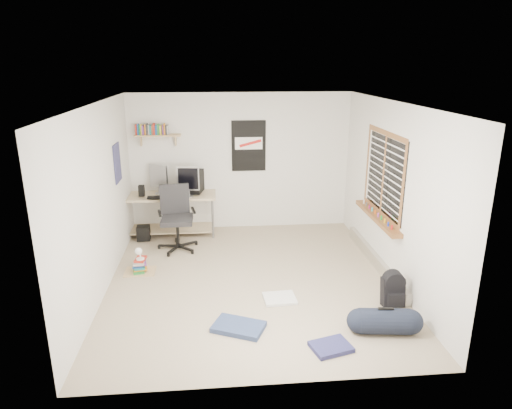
{
  "coord_description": "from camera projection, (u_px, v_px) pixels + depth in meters",
  "views": [
    {
      "loc": [
        -0.47,
        -5.94,
        3.01
      ],
      "look_at": [
        0.09,
        0.18,
        1.08
      ],
      "focal_mm": 32.0,
      "sensor_mm": 36.0,
      "label": 1
    }
  ],
  "objects": [
    {
      "name": "jeans_a",
      "position": [
        239.0,
        327.0,
        5.35
      ],
      "size": [
        0.68,
        0.58,
        0.06
      ],
      "primitive_type": "cube",
      "rotation": [
        0.0,
        0.0,
        -0.43
      ],
      "color": "navy",
      "rests_on": "floor"
    },
    {
      "name": "desk",
      "position": [
        169.0,
        214.0,
        8.26
      ],
      "size": [
        1.85,
        1.34,
        0.77
      ],
      "primitive_type": "cube",
      "rotation": [
        0.0,
        0.0,
        0.39
      ],
      "color": "#D0B090",
      "rests_on": "floor"
    },
    {
      "name": "monitor_right",
      "position": [
        188.0,
        184.0,
        7.89
      ],
      "size": [
        0.39,
        0.15,
        0.42
      ],
      "primitive_type": "cube",
      "rotation": [
        0.0,
        0.0,
        -0.14
      ],
      "color": "#9FA0A4",
      "rests_on": "desk"
    },
    {
      "name": "floor",
      "position": [
        251.0,
        280.0,
        6.58
      ],
      "size": [
        4.0,
        4.5,
        0.01
      ],
      "primitive_type": "cube",
      "color": "gray",
      "rests_on": "ground"
    },
    {
      "name": "baseboard_heater",
      "position": [
        376.0,
        260.0,
        7.01
      ],
      "size": [
        0.08,
        2.5,
        0.18
      ],
      "primitive_type": "cube",
      "color": "#B7B2A8",
      "rests_on": "floor"
    },
    {
      "name": "duffel_bag",
      "position": [
        385.0,
        322.0,
        5.25
      ],
      "size": [
        0.33,
        0.33,
        0.59
      ],
      "primitive_type": "cylinder",
      "rotation": [
        0.0,
        0.0,
        -0.12
      ],
      "color": "black",
      "rests_on": "floor"
    },
    {
      "name": "subwoofer",
      "position": [
        144.0,
        233.0,
        7.99
      ],
      "size": [
        0.23,
        0.23,
        0.25
      ],
      "primitive_type": "cube",
      "rotation": [
        0.0,
        0.0,
        0.04
      ],
      "color": "black",
      "rests_on": "floor"
    },
    {
      "name": "tshirt",
      "position": [
        280.0,
        298.0,
        6.02
      ],
      "size": [
        0.44,
        0.38,
        0.04
      ],
      "primitive_type": "cube",
      "rotation": [
        0.0,
        0.0,
        0.06
      ],
      "color": "silver",
      "rests_on": "floor"
    },
    {
      "name": "left_wall",
      "position": [
        99.0,
        201.0,
        6.03
      ],
      "size": [
        0.01,
        4.5,
        2.5
      ],
      "primitive_type": "cube",
      "color": "silver",
      "rests_on": "ground"
    },
    {
      "name": "speaker_left",
      "position": [
        142.0,
        191.0,
        7.9
      ],
      "size": [
        0.1,
        0.1,
        0.19
      ],
      "primitive_type": "cube",
      "rotation": [
        0.0,
        0.0,
        -0.04
      ],
      "color": "black",
      "rests_on": "desk"
    },
    {
      "name": "keyboard",
      "position": [
        160.0,
        197.0,
        7.83
      ],
      "size": [
        0.43,
        0.16,
        0.02
      ],
      "primitive_type": "cube",
      "rotation": [
        0.0,
        0.0,
        0.03
      ],
      "color": "black",
      "rests_on": "desk"
    },
    {
      "name": "right_wall",
      "position": [
        393.0,
        193.0,
        6.38
      ],
      "size": [
        0.01,
        4.5,
        2.5
      ],
      "primitive_type": "cube",
      "color": "silver",
      "rests_on": "ground"
    },
    {
      "name": "poster_back_wall",
      "position": [
        249.0,
        146.0,
        8.25
      ],
      "size": [
        0.62,
        0.03,
        0.92
      ],
      "primitive_type": "cube",
      "color": "black",
      "rests_on": "back_wall"
    },
    {
      "name": "book_stack",
      "position": [
        139.0,
        263.0,
        6.78
      ],
      "size": [
        0.51,
        0.46,
        0.29
      ],
      "primitive_type": "cube",
      "rotation": [
        0.0,
        0.0,
        0.3
      ],
      "color": "olive",
      "rests_on": "floor"
    },
    {
      "name": "wall_shelf",
      "position": [
        158.0,
        135.0,
        7.95
      ],
      "size": [
        0.8,
        0.22,
        0.24
      ],
      "primitive_type": "cube",
      "color": "tan",
      "rests_on": "back_wall"
    },
    {
      "name": "jeans_b",
      "position": [
        331.0,
        347.0,
        4.99
      ],
      "size": [
        0.49,
        0.42,
        0.05
      ],
      "primitive_type": "cube",
      "rotation": [
        0.0,
        0.0,
        0.28
      ],
      "color": "#232551",
      "rests_on": "floor"
    },
    {
      "name": "desk_lamp",
      "position": [
        139.0,
        249.0,
        6.69
      ],
      "size": [
        0.14,
        0.21,
        0.2
      ],
      "primitive_type": "cube",
      "rotation": [
        0.0,
        0.0,
        -0.09
      ],
      "color": "white",
      "rests_on": "book_stack"
    },
    {
      "name": "backpack",
      "position": [
        393.0,
        292.0,
        5.82
      ],
      "size": [
        0.28,
        0.23,
        0.37
      ],
      "primitive_type": "cube",
      "rotation": [
        0.0,
        0.0,
        -0.04
      ],
      "color": "black",
      "rests_on": "floor"
    },
    {
      "name": "ceiling",
      "position": [
        250.0,
        103.0,
        5.83
      ],
      "size": [
        4.0,
        4.5,
        0.01
      ],
      "primitive_type": "cube",
      "color": "white",
      "rests_on": "ground"
    },
    {
      "name": "back_wall",
      "position": [
        241.0,
        162.0,
        8.35
      ],
      "size": [
        4.0,
        0.01,
        2.5
      ],
      "primitive_type": "cube",
      "color": "silver",
      "rests_on": "ground"
    },
    {
      "name": "office_chair",
      "position": [
        177.0,
        221.0,
        7.52
      ],
      "size": [
        0.82,
        0.82,
        1.08
      ],
      "primitive_type": "cube",
      "rotation": [
        0.0,
        0.0,
        0.19
      ],
      "color": "black",
      "rests_on": "floor"
    },
    {
      "name": "speaker_right",
      "position": [
        180.0,
        192.0,
        7.83
      ],
      "size": [
        0.12,
        0.12,
        0.18
      ],
      "primitive_type": "cube",
      "rotation": [
        0.0,
        0.0,
        -0.43
      ],
      "color": "black",
      "rests_on": "desk"
    },
    {
      "name": "poster_left_wall",
      "position": [
        117.0,
        163.0,
        7.1
      ],
      "size": [
        0.02,
        0.42,
        0.6
      ],
      "primitive_type": "cube",
      "color": "navy",
      "rests_on": "left_wall"
    },
    {
      "name": "monitor_left",
      "position": [
        159.0,
        182.0,
        8.06
      ],
      "size": [
        0.36,
        0.28,
        0.41
      ],
      "primitive_type": "cube",
      "rotation": [
        0.0,
        0.0,
        -0.58
      ],
      "color": "#98999D",
      "rests_on": "desk"
    },
    {
      "name": "window",
      "position": [
        383.0,
        174.0,
        6.6
      ],
      "size": [
        0.1,
        1.5,
        1.26
      ],
      "primitive_type": "cube",
      "color": "brown",
      "rests_on": "right_wall"
    },
    {
      "name": "pc_tower",
      "position": [
        197.0,
        181.0,
        8.12
      ],
      "size": [
        0.26,
        0.4,
        0.39
      ],
      "primitive_type": "cube",
      "rotation": [
        0.0,
        0.0,
        -0.23
      ],
      "color": "black",
      "rests_on": "desk"
    }
  ]
}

